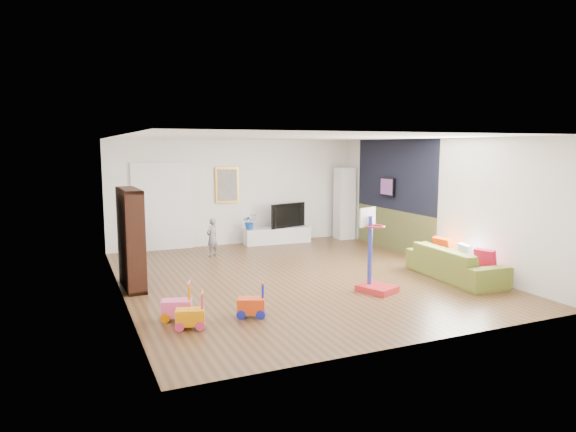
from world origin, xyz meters
name	(u,v)px	position (x,y,z in m)	size (l,w,h in m)	color
floor	(296,277)	(0.00, 0.00, 0.00)	(6.50, 7.50, 0.00)	brown
ceiling	(296,137)	(0.00, 0.00, 2.70)	(6.50, 7.50, 0.00)	white
wall_back	(236,192)	(0.00, 3.75, 1.35)	(6.50, 0.00, 2.70)	silver
wall_front	(420,241)	(0.00, -3.75, 1.35)	(6.50, 0.00, 2.70)	silver
wall_left	(119,218)	(-3.25, 0.00, 1.35)	(0.00, 7.50, 2.70)	white
wall_right	(432,201)	(3.25, 0.00, 1.35)	(0.00, 7.50, 2.70)	white
navy_accent	(395,175)	(3.23, 1.40, 1.85)	(0.01, 3.20, 1.70)	black
olive_wainscot	(393,230)	(3.23, 1.40, 0.50)	(0.01, 3.20, 1.00)	brown
doorway	(162,208)	(-1.90, 3.71, 1.05)	(1.45, 0.06, 2.10)	white
painting_back	(227,185)	(-0.25, 3.71, 1.55)	(0.62, 0.06, 0.92)	gold
artwork_right	(387,187)	(3.17, 1.60, 1.55)	(0.04, 0.56, 0.46)	#7F3F8C
media_console	(277,235)	(1.00, 3.41, 0.21)	(1.77, 0.44, 0.41)	silver
tall_cabinet	(344,203)	(2.96, 3.31, 0.98)	(0.46, 0.46, 1.96)	silver
bookshelf	(131,239)	(-3.02, 0.51, 0.89)	(0.32, 1.22, 1.79)	black
sofa	(455,263)	(2.73, -1.36, 0.31)	(2.12, 0.83, 0.62)	olive
basketball_hoop	(378,250)	(0.87, -1.51, 0.74)	(0.51, 0.62, 1.48)	red
ride_on_yellow	(190,310)	(-2.55, -2.03, 0.26)	(0.39, 0.24, 0.53)	orange
ride_on_orange	(251,299)	(-1.60, -1.90, 0.27)	(0.41, 0.25, 0.54)	#EA4513
ride_on_pink	(177,301)	(-2.65, -1.60, 0.28)	(0.43, 0.26, 0.57)	#F85293
child	(212,237)	(-0.99, 2.52, 0.45)	(0.33, 0.21, 0.89)	slate
tv	(286,215)	(1.26, 3.44, 0.73)	(1.11, 0.15, 0.64)	black
vase_plant	(250,222)	(0.25, 3.42, 0.61)	(0.36, 0.32, 0.41)	#0F3F94
pillow_left	(485,259)	(2.90, -1.95, 0.49)	(0.10, 0.38, 0.38)	#B00F2E
pillow_center	(466,253)	(2.97, -1.38, 0.49)	(0.09, 0.35, 0.35)	white
pillow_right	(443,248)	(2.92, -0.78, 0.49)	(0.11, 0.42, 0.42)	#B92B02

